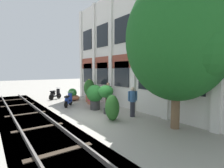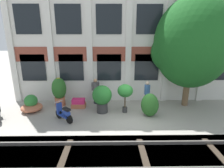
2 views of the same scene
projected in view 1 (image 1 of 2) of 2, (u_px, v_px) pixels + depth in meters
name	position (u px, v px, depth m)	size (l,w,h in m)	color
ground_plane	(96.00, 117.00, 9.35)	(80.00, 80.00, 0.00)	#9E998E
apartment_facade	(137.00, 47.00, 10.75)	(14.83, 0.64, 7.92)	silver
rail_tracks	(38.00, 130.00, 7.65)	(22.47, 2.80, 0.43)	#5B5449
broadleaf_tree	(177.00, 42.00, 7.26)	(4.53, 4.31, 6.40)	brown
potted_plant_stone_basin	(95.00, 95.00, 11.08)	(1.09, 1.09, 1.58)	#333333
potted_plant_glazed_jar	(89.00, 89.00, 13.84)	(0.87, 0.87, 1.78)	#B76647
potted_plant_square_trough	(93.00, 101.00, 12.72)	(0.85, 0.51, 0.55)	#B76647
potted_plant_wide_bowl	(72.00, 96.00, 14.55)	(1.20, 1.20, 0.99)	#B76647
potted_plant_terracotta_small	(106.00, 92.00, 9.99)	(0.86, 0.86, 1.65)	#333333
scooter_near_curb	(68.00, 100.00, 12.02)	(1.10, 0.98, 0.98)	black
scooter_second_parked	(55.00, 94.00, 14.97)	(0.79, 1.25, 0.98)	black
resident_by_doorway	(108.00, 93.00, 12.23)	(0.48, 0.34, 1.64)	#282833
resident_watching_tracks	(133.00, 101.00, 9.35)	(0.34, 0.50, 1.61)	#282833
topiary_hedge	(112.00, 108.00, 8.71)	(0.95, 0.70, 1.28)	#286023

